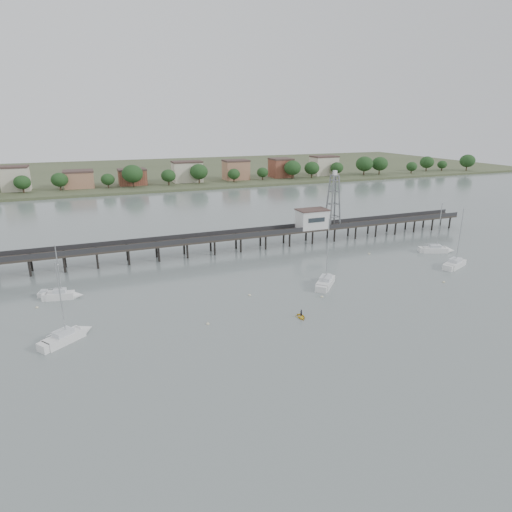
{
  "coord_description": "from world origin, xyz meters",
  "views": [
    {
      "loc": [
        -31.42,
        -41.34,
        32.65
      ],
      "look_at": [
        1.35,
        42.0,
        4.0
      ],
      "focal_mm": 30.0,
      "sensor_mm": 36.0,
      "label": 1
    }
  ],
  "objects": [
    {
      "name": "dinghy_occupant",
      "position": [
        0.38,
        18.24,
        0.0
      ],
      "size": [
        0.57,
        1.3,
        0.3
      ],
      "primitive_type": "imported",
      "rotation": [
        0.0,
        0.0,
        3.23
      ],
      "color": "black",
      "rests_on": "ground"
    },
    {
      "name": "sailboat_c",
      "position": [
        12.95,
        30.89,
        0.63
      ],
      "size": [
        8.11,
        8.42,
        14.88
      ],
      "rotation": [
        0.0,
        0.0,
        0.82
      ],
      "color": "white",
      "rests_on": "ground"
    },
    {
      "name": "pier_building",
      "position": [
        25.0,
        60.0,
        6.67
      ],
      "size": [
        8.4,
        5.4,
        5.3
      ],
      "color": "silver",
      "rests_on": "ground"
    },
    {
      "name": "yellow_dinghy",
      "position": [
        0.38,
        18.24,
        0.0
      ],
      "size": [
        1.76,
        0.63,
        2.41
      ],
      "primitive_type": "imported",
      "rotation": [
        0.0,
        0.0,
        -0.08
      ],
      "color": "yellow",
      "rests_on": "ground"
    },
    {
      "name": "sailboat_b",
      "position": [
        -37.72,
        42.14,
        0.65
      ],
      "size": [
        6.9,
        3.05,
        11.17
      ],
      "rotation": [
        0.0,
        0.0,
        -0.17
      ],
      "color": "white",
      "rests_on": "ground"
    },
    {
      "name": "white_tender",
      "position": [
        -40.93,
        44.6,
        0.45
      ],
      "size": [
        3.99,
        2.38,
        1.45
      ],
      "rotation": [
        0.0,
        0.0,
        -0.23
      ],
      "color": "white",
      "rests_on": "ground"
    },
    {
      "name": "pier",
      "position": [
        0.0,
        60.0,
        3.79
      ],
      "size": [
        150.0,
        5.0,
        5.5
      ],
      "color": "#2D2823",
      "rests_on": "ground"
    },
    {
      "name": "far_shore",
      "position": [
        0.36,
        239.58,
        0.95
      ],
      "size": [
        500.0,
        170.0,
        10.4
      ],
      "color": "#475133",
      "rests_on": "ground"
    },
    {
      "name": "sailboat_e",
      "position": [
        51.15,
        39.29,
        0.64
      ],
      "size": [
        8.51,
        5.39,
        13.59
      ],
      "rotation": [
        0.0,
        0.0,
        -0.4
      ],
      "color": "white",
      "rests_on": "ground"
    },
    {
      "name": "mooring_buoys",
      "position": [
        2.56,
        30.55,
        0.08
      ],
      "size": [
        79.09,
        23.45,
        0.39
      ],
      "color": "beige",
      "rests_on": "ground"
    },
    {
      "name": "sailboat_d",
      "position": [
        47.17,
        29.54,
        0.64
      ],
      "size": [
        9.17,
        5.69,
        14.56
      ],
      "rotation": [
        0.0,
        0.0,
        0.38
      ],
      "color": "white",
      "rests_on": "ground"
    },
    {
      "name": "sailboat_a",
      "position": [
        -36.38,
        24.68,
        0.64
      ],
      "size": [
        7.97,
        6.75,
        13.48
      ],
      "rotation": [
        0.0,
        0.0,
        0.64
      ],
      "color": "white",
      "rests_on": "ground"
    },
    {
      "name": "ground_plane",
      "position": [
        0.0,
        0.0,
        0.0
      ],
      "size": [
        500.0,
        500.0,
        0.0
      ],
      "primitive_type": "plane",
      "color": "slate",
      "rests_on": "ground"
    },
    {
      "name": "lattice_tower",
      "position": [
        31.5,
        60.0,
        11.1
      ],
      "size": [
        3.2,
        3.2,
        15.5
      ],
      "color": "slate",
      "rests_on": "ground"
    }
  ]
}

